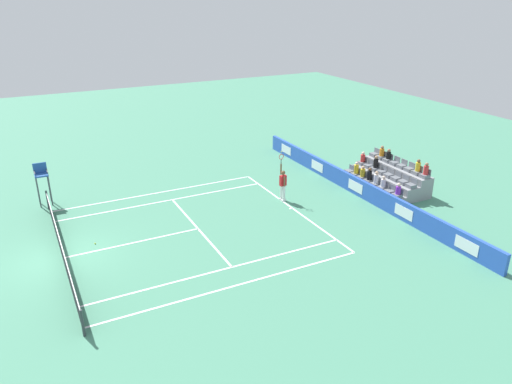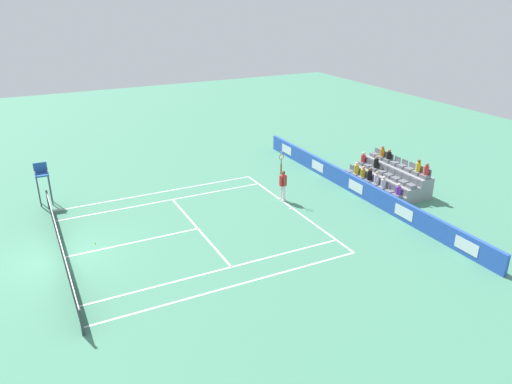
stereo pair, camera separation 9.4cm
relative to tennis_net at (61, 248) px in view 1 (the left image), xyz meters
name	(u,v)px [view 1 (the left image)]	position (x,y,z in m)	size (l,w,h in m)	color
ground_plane	(63,258)	(0.00, 0.00, -0.49)	(80.00, 80.00, 0.00)	#47896B
line_baseline	(292,208)	(0.00, -11.89, -0.49)	(10.97, 0.10, 0.01)	white
line_service	(198,229)	(0.00, -6.40, -0.49)	(8.23, 0.10, 0.01)	white
line_centre_service	(134,242)	(0.00, -3.20, -0.49)	(0.10, 6.40, 0.01)	white
line_singles_sideline_left	(165,201)	(4.12, -5.95, -0.49)	(0.10, 11.89, 0.01)	white
line_singles_sideline_right	(222,270)	(-4.12, -5.95, -0.49)	(0.10, 11.89, 0.01)	white
line_doubles_sideline_left	(158,193)	(5.49, -5.95, -0.49)	(0.10, 11.89, 0.01)	white
line_doubles_sideline_right	(236,286)	(-5.49, -5.95, -0.49)	(0.10, 11.89, 0.01)	white
line_centre_mark	(291,208)	(0.00, -11.79, -0.49)	(0.10, 0.20, 0.01)	white
sponsor_barrier	(357,186)	(0.00, -16.24, 0.02)	(19.92, 0.22, 1.03)	blue
tennis_net	(61,248)	(0.00, 0.00, 0.00)	(11.97, 0.10, 1.07)	#33383D
tennis_player	(283,184)	(1.21, -11.96, 0.50)	(0.53, 0.38, 2.85)	white
umpire_chair	(42,178)	(6.76, 0.06, 1.03)	(0.70, 0.70, 2.34)	#474C54
stadium_stand	(388,179)	(0.00, -18.54, 0.07)	(4.96, 2.85, 2.16)	gray
loose_tennis_ball	(95,243)	(0.69, -1.52, -0.46)	(0.07, 0.07, 0.07)	#D1E533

